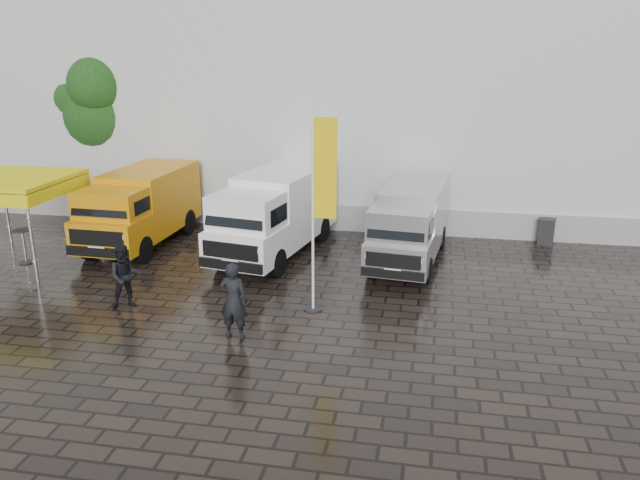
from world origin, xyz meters
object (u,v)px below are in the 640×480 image
(van_yellow, at_px, (140,210))
(canopy_tent, at_px, (11,182))
(van_white, at_px, (276,214))
(cocktail_table, at_px, (24,246))
(person_front, at_px, (234,301))
(person_tent, at_px, (125,276))
(van_silver, at_px, (410,226))
(wheelie_bin, at_px, (546,231))
(flagpole, at_px, (320,201))

(van_yellow, xyz_separation_m, canopy_tent, (-3.09, -2.58, 1.43))
(van_white, xyz_separation_m, cocktail_table, (-8.00, -2.52, -0.83))
(person_front, height_order, person_tent, person_front)
(van_silver, xyz_separation_m, person_front, (-3.95, -6.61, -0.26))
(person_tent, bearing_deg, wheelie_bin, 0.61)
(flagpole, distance_m, wheelie_bin, 10.53)
(van_white, xyz_separation_m, flagpole, (2.39, -4.53, 1.68))
(person_front, bearing_deg, van_yellow, -47.17)
(van_yellow, bearing_deg, flagpole, -29.77)
(flagpole, xyz_separation_m, person_tent, (-5.28, -0.79, -2.18))
(van_silver, relative_size, person_front, 2.91)
(van_silver, distance_m, canopy_tent, 13.06)
(van_silver, height_order, wheelie_bin, van_silver)
(van_silver, bearing_deg, canopy_tent, -162.14)
(canopy_tent, bearing_deg, person_front, -24.86)
(canopy_tent, height_order, flagpole, flagpole)
(van_white, bearing_deg, cocktail_table, -152.45)
(person_front, bearing_deg, van_white, -82.19)
(flagpole, height_order, cocktail_table, flagpole)
(van_white, bearing_deg, wheelie_bin, 27.04)
(person_tent, bearing_deg, cocktail_table, 118.26)
(canopy_tent, distance_m, cocktail_table, 2.18)
(person_front, bearing_deg, person_tent, -17.60)
(flagpole, bearing_deg, cocktail_table, 169.04)
(canopy_tent, bearing_deg, van_silver, 11.32)
(van_yellow, xyz_separation_m, wheelie_bin, (14.46, 2.82, -0.85))
(cocktail_table, distance_m, person_tent, 5.83)
(van_yellow, xyz_separation_m, person_tent, (2.15, -5.37, -0.42))
(van_white, distance_m, flagpole, 5.39)
(cocktail_table, distance_m, person_front, 9.55)
(wheelie_bin, distance_m, person_front, 12.92)
(van_white, relative_size, flagpole, 1.19)
(wheelie_bin, bearing_deg, cocktail_table, -150.46)
(van_white, distance_m, wheelie_bin, 9.89)
(van_yellow, height_order, flagpole, flagpole)
(flagpole, distance_m, cocktail_table, 10.88)
(van_white, relative_size, person_front, 3.29)
(van_yellow, xyz_separation_m, van_silver, (9.63, -0.04, -0.08))
(van_silver, relative_size, cocktail_table, 4.98)
(wheelie_bin, xyz_separation_m, person_front, (-8.78, -9.46, 0.51))
(van_white, bearing_deg, person_tent, -108.46)
(van_silver, height_order, flagpole, flagpole)
(van_yellow, height_order, van_silver, van_yellow)
(van_white, xyz_separation_m, van_silver, (4.58, 0.02, -0.16))
(van_white, bearing_deg, van_silver, 10.29)
(canopy_tent, distance_m, person_front, 9.82)
(canopy_tent, height_order, wheelie_bin, canopy_tent)
(canopy_tent, xyz_separation_m, person_front, (8.77, -4.06, -1.77))
(canopy_tent, relative_size, wheelie_bin, 3.61)
(van_yellow, relative_size, canopy_tent, 1.66)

